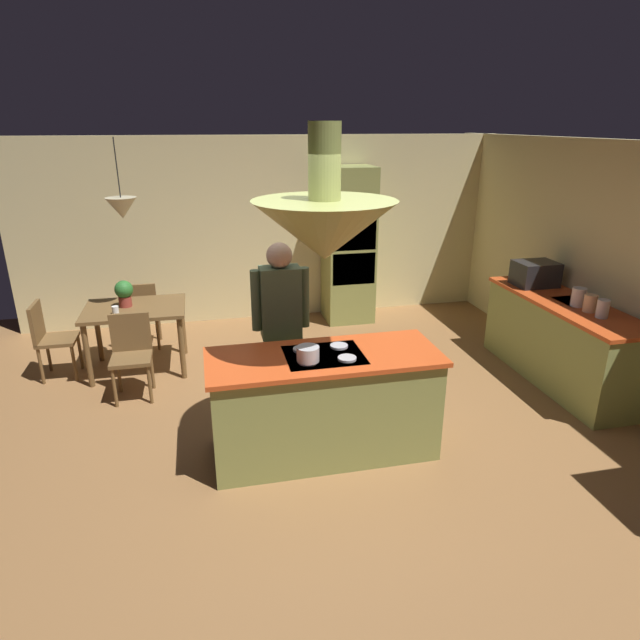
{
  "coord_description": "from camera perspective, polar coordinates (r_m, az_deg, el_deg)",
  "views": [
    {
      "loc": [
        -0.91,
        -4.14,
        2.71
      ],
      "look_at": [
        0.1,
        0.4,
        1.0
      ],
      "focal_mm": 30.32,
      "sensor_mm": 36.0,
      "label": 1
    }
  ],
  "objects": [
    {
      "name": "ground",
      "position": [
        5.04,
        -0.12,
        -12.39
      ],
      "size": [
        8.16,
        8.16,
        0.0
      ],
      "primitive_type": "plane",
      "color": "olive"
    },
    {
      "name": "wall_back",
      "position": [
        7.78,
        -5.7,
        9.46
      ],
      "size": [
        6.8,
        0.1,
        2.55
      ],
      "primitive_type": "cube",
      "color": "beige",
      "rests_on": "ground"
    },
    {
      "name": "wall_right",
      "position": [
        6.33,
        29.16,
        4.49
      ],
      "size": [
        0.1,
        7.2,
        2.55
      ],
      "primitive_type": "cube",
      "color": "beige",
      "rests_on": "ground"
    },
    {
      "name": "kitchen_island",
      "position": [
        4.63,
        0.42,
        -8.85
      ],
      "size": [
        1.93,
        0.76,
        0.94
      ],
      "color": "#8C934C",
      "rests_on": "ground"
    },
    {
      "name": "counter_run_right",
      "position": [
        6.45,
        24.1,
        -1.98
      ],
      "size": [
        0.73,
        2.1,
        0.92
      ],
      "color": "#8C934C",
      "rests_on": "ground"
    },
    {
      "name": "oven_tower",
      "position": [
        7.64,
        3.03,
        7.82
      ],
      "size": [
        0.66,
        0.62,
        2.16
      ],
      "color": "#8C934C",
      "rests_on": "ground"
    },
    {
      "name": "dining_table",
      "position": [
        6.43,
        -18.9,
        0.42
      ],
      "size": [
        1.1,
        0.82,
        0.76
      ],
      "color": "brown",
      "rests_on": "ground"
    },
    {
      "name": "person_at_island",
      "position": [
        4.95,
        -4.14,
        -0.15
      ],
      "size": [
        0.53,
        0.23,
        1.73
      ],
      "color": "tan",
      "rests_on": "ground"
    },
    {
      "name": "range_hood",
      "position": [
        4.12,
        0.47,
        9.82
      ],
      "size": [
        1.1,
        1.1,
        1.0
      ],
      "color": "#8C934C"
    },
    {
      "name": "pendant_light_over_table",
      "position": [
        6.15,
        -20.18,
        11.04
      ],
      "size": [
        0.32,
        0.32,
        0.82
      ],
      "color": "beige"
    },
    {
      "name": "chair_facing_island",
      "position": [
        5.9,
        -19.29,
        -3.0
      ],
      "size": [
        0.4,
        0.4,
        0.87
      ],
      "color": "brown",
      "rests_on": "ground"
    },
    {
      "name": "chair_by_back_wall",
      "position": [
        7.08,
        -18.3,
        0.95
      ],
      "size": [
        0.4,
        0.4,
        0.87
      ],
      "rotation": [
        0.0,
        0.0,
        3.14
      ],
      "color": "brown",
      "rests_on": "ground"
    },
    {
      "name": "chair_at_corner",
      "position": [
        6.66,
        -26.68,
        -1.42
      ],
      "size": [
        0.4,
        0.4,
        0.87
      ],
      "rotation": [
        0.0,
        0.0,
        1.57
      ],
      "color": "brown",
      "rests_on": "ground"
    },
    {
      "name": "potted_plant_on_table",
      "position": [
        6.41,
        -19.97,
        2.78
      ],
      "size": [
        0.2,
        0.2,
        0.3
      ],
      "color": "#99382D",
      "rests_on": "dining_table"
    },
    {
      "name": "cup_on_table",
      "position": [
        6.22,
        -20.78,
        0.97
      ],
      "size": [
        0.07,
        0.07,
        0.09
      ],
      "primitive_type": "cylinder",
      "color": "white",
      "rests_on": "dining_table"
    },
    {
      "name": "canister_flour",
      "position": [
        5.91,
        27.68,
        1.06
      ],
      "size": [
        0.11,
        0.11,
        0.18
      ],
      "primitive_type": "cylinder",
      "color": "silver",
      "rests_on": "counter_run_right"
    },
    {
      "name": "canister_sugar",
      "position": [
        6.04,
        26.62,
        1.59
      ],
      "size": [
        0.13,
        0.13,
        0.18
      ],
      "primitive_type": "cylinder",
      "color": "#E0B78C",
      "rests_on": "counter_run_right"
    },
    {
      "name": "canister_tea",
      "position": [
        6.17,
        25.62,
        2.2
      ],
      "size": [
        0.14,
        0.14,
        0.19
      ],
      "primitive_type": "cylinder",
      "color": "silver",
      "rests_on": "counter_run_right"
    },
    {
      "name": "microwave_on_counter",
      "position": [
        6.75,
        21.76,
        4.57
      ],
      "size": [
        0.46,
        0.36,
        0.28
      ],
      "primitive_type": "cube",
      "color": "#232326",
      "rests_on": "counter_run_right"
    },
    {
      "name": "cooking_pot_on_cooktop",
      "position": [
        4.25,
        -1.28,
        -3.6
      ],
      "size": [
        0.18,
        0.18,
        0.12
      ],
      "primitive_type": "cylinder",
      "color": "#B2B2B7",
      "rests_on": "kitchen_island"
    }
  ]
}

